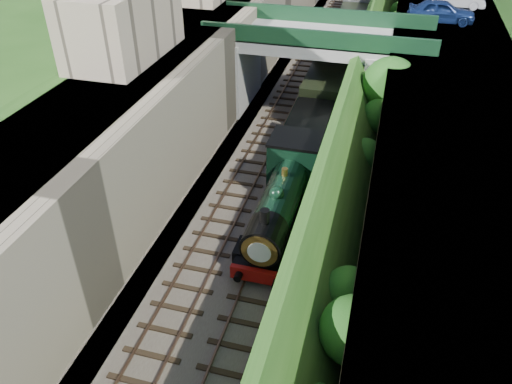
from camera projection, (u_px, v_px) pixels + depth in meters
The scene contains 16 objects.
ground at pixel (203, 358), 20.37m from camera, with size 160.00×160.00×0.00m, color #1E4714.
trackbed at pixel (299, 133), 36.18m from camera, with size 10.00×90.00×0.20m, color #473F38.
retaining_wall at pixel (225, 81), 35.45m from camera, with size 1.00×90.00×7.00m, color #756B56.
street_plateau_left at pixel (180, 76), 36.21m from camera, with size 6.00×90.00×7.00m, color #262628.
street_plateau_right at pixel (445, 110), 32.40m from camera, with size 8.00×90.00×6.25m, color #262628.
embankment_slope at pixel (370, 129), 31.06m from camera, with size 4.40×90.00×6.36m.
track_left at pixel (272, 128), 36.54m from camera, with size 2.50×90.00×0.20m.
track_right at pixel (316, 134), 35.84m from camera, with size 2.50×90.00×0.20m.
road_bridge at pixel (325, 63), 36.89m from camera, with size 16.00×6.40×7.25m.
building_near at pixel (123, 22), 28.43m from camera, with size 4.00×8.00×4.00m, color gray.
tree at pixel (391, 87), 31.73m from camera, with size 3.60×3.80×6.60m.
car_blue at pixel (441, 11), 37.40m from camera, with size 1.97×4.88×1.66m, color navy.
locomotive at pixel (283, 199), 26.32m from camera, with size 3.10×10.22×3.83m.
tender at pixel (308, 139), 32.32m from camera, with size 2.70×6.00×3.05m.
coach_front at pixel (335, 65), 42.07m from camera, with size 2.90×18.00×3.70m.
coach_middle at pixel (358, 9), 56.99m from camera, with size 2.90×18.00×3.70m.
Camera 1 is at (5.48, -11.88, 17.16)m, focal length 35.00 mm.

